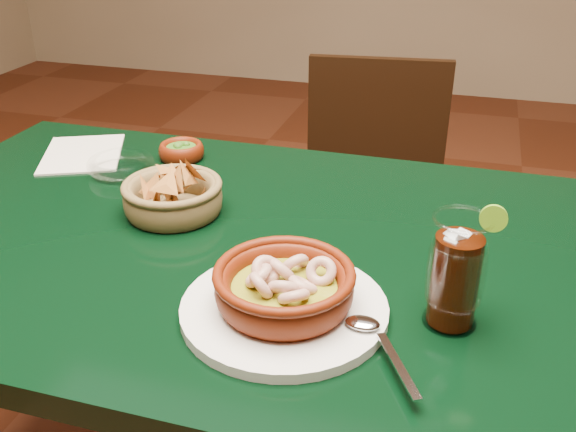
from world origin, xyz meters
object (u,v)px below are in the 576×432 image
(shrimp_plate, at_px, (285,293))
(chip_basket, at_px, (173,197))
(dining_chair, at_px, (370,210))
(cola_drink, at_px, (456,273))
(dining_table, at_px, (213,283))

(shrimp_plate, height_order, chip_basket, chip_basket)
(dining_chair, distance_m, cola_drink, 0.94)
(shrimp_plate, bearing_deg, dining_table, 135.50)
(dining_chair, relative_size, shrimp_plate, 2.59)
(dining_chair, height_order, shrimp_plate, dining_chair)
(shrimp_plate, xyz_separation_m, chip_basket, (-0.27, 0.23, -0.00))
(dining_table, height_order, cola_drink, cola_drink)
(dining_chair, distance_m, chip_basket, 0.77)
(dining_chair, xyz_separation_m, cola_drink, (0.23, -0.84, 0.35))
(shrimp_plate, distance_m, cola_drink, 0.22)
(dining_table, xyz_separation_m, cola_drink, (0.39, -0.14, 0.17))
(dining_table, relative_size, shrimp_plate, 3.63)
(chip_basket, relative_size, cola_drink, 1.17)
(dining_table, bearing_deg, shrimp_plate, -44.50)
(chip_basket, xyz_separation_m, cola_drink, (0.48, -0.18, 0.04))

